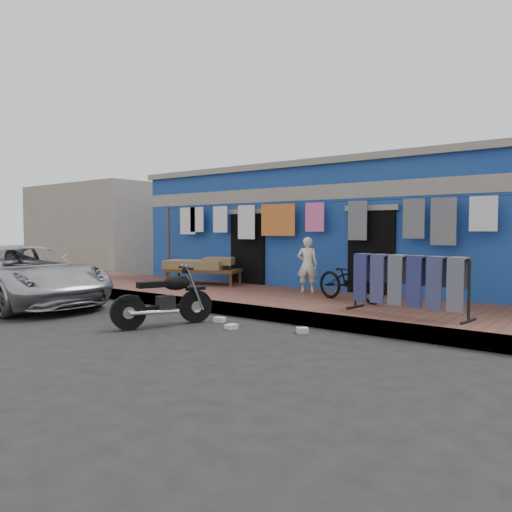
% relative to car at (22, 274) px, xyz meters
% --- Properties ---
extents(ground, '(80.00, 80.00, 0.00)m').
position_rel_car_xyz_m(ground, '(4.76, 0.30, -0.69)').
color(ground, black).
rests_on(ground, ground).
extents(sidewalk, '(28.00, 3.00, 0.25)m').
position_rel_car_xyz_m(sidewalk, '(4.76, 3.30, -0.56)').
color(sidewalk, brown).
rests_on(sidewalk, ground).
extents(curb, '(28.00, 0.10, 0.25)m').
position_rel_car_xyz_m(curb, '(4.76, 1.85, -0.56)').
color(curb, gray).
rests_on(curb, ground).
extents(building, '(12.20, 5.20, 3.36)m').
position_rel_car_xyz_m(building, '(4.75, 7.29, 1.00)').
color(building, '#183E97').
rests_on(building, ground).
extents(neighbor_left, '(6.00, 5.00, 3.40)m').
position_rel_car_xyz_m(neighbor_left, '(-6.24, 7.30, 1.01)').
color(neighbor_left, '#9E9384').
rests_on(neighbor_left, ground).
extents(clothesline, '(10.06, 0.06, 2.10)m').
position_rel_car_xyz_m(clothesline, '(4.31, 4.55, 1.14)').
color(clothesline, brown).
rests_on(clothesline, sidewalk).
extents(car, '(4.93, 2.37, 1.37)m').
position_rel_car_xyz_m(car, '(0.00, 0.00, 0.00)').
color(car, '#B2B2B7').
rests_on(car, ground).
extents(seated_person, '(0.53, 0.45, 1.26)m').
position_rel_car_xyz_m(seated_person, '(4.82, 4.10, 0.19)').
color(seated_person, beige).
rests_on(seated_person, sidewalk).
extents(bicycle, '(1.76, 0.98, 1.08)m').
position_rel_car_xyz_m(bicycle, '(6.23, 3.46, 0.10)').
color(bicycle, black).
rests_on(bicycle, sidewalk).
extents(motorcycle, '(1.52, 1.90, 1.01)m').
position_rel_car_xyz_m(motorcycle, '(4.26, 0.31, -0.18)').
color(motorcycle, black).
rests_on(motorcycle, ground).
extents(charpoy, '(2.62, 2.27, 0.67)m').
position_rel_car_xyz_m(charpoy, '(1.76, 3.92, -0.10)').
color(charpoy, brown).
rests_on(charpoy, sidewalk).
extents(jeans_rack, '(2.24, 0.91, 1.03)m').
position_rel_car_xyz_m(jeans_rack, '(7.70, 2.63, 0.08)').
color(jeans_rack, black).
rests_on(jeans_rack, sidewalk).
extents(litter_a, '(0.23, 0.20, 0.09)m').
position_rel_car_xyz_m(litter_a, '(4.77, 1.19, -0.64)').
color(litter_a, silver).
rests_on(litter_a, ground).
extents(litter_b, '(0.22, 0.22, 0.09)m').
position_rel_car_xyz_m(litter_b, '(6.49, 1.29, -0.64)').
color(litter_b, silver).
rests_on(litter_b, ground).
extents(litter_c, '(0.18, 0.21, 0.08)m').
position_rel_car_xyz_m(litter_c, '(5.36, 0.85, -0.65)').
color(litter_c, silver).
rests_on(litter_c, ground).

